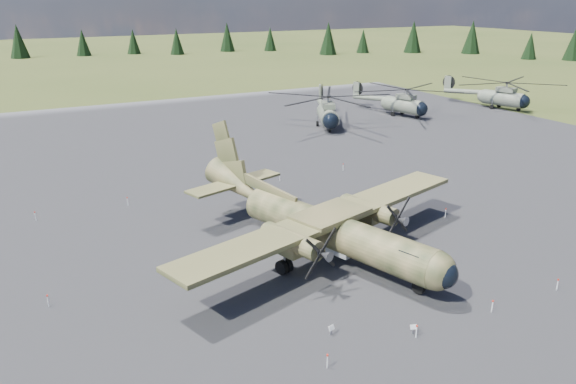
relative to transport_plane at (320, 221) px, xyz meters
name	(u,v)px	position (x,y,z in m)	size (l,w,h in m)	color
ground	(280,254)	(-2.84, 1.11, -2.62)	(500.00, 500.00, 0.00)	#505425
apron	(231,212)	(-2.84, 11.11, -2.62)	(120.00, 120.00, 0.04)	#5A595E
transport_plane	(320,221)	(0.00, 0.00, 0.00)	(27.32, 24.37, 9.13)	#373F22
helicopter_near	(328,105)	(22.87, 36.52, 0.82)	(25.32, 25.32, 4.86)	slate
helicopter_mid	(404,97)	(38.17, 38.06, 0.58)	(21.35, 22.54, 4.52)	slate
helicopter_far	(503,90)	(57.17, 34.96, 0.74)	(22.91, 23.79, 4.74)	slate
info_placard_left	(331,329)	(-5.05, -9.87, -2.19)	(0.44, 0.29, 0.64)	gray
info_placard_right	(413,328)	(-0.74, -11.99, -2.21)	(0.43, 0.26, 0.62)	gray
barrier_fence	(275,250)	(-3.30, 1.04, -2.11)	(33.12, 29.62, 0.85)	white
treeline	(187,191)	(-8.61, 5.26, 2.13)	(334.76, 330.71, 10.87)	black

